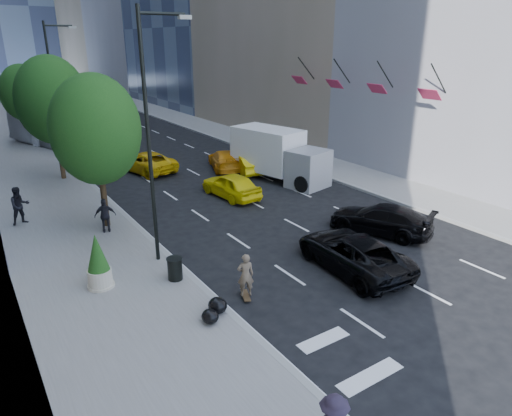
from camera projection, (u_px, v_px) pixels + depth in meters
ground at (335, 259)px, 19.77m from camera, size 160.00×160.00×0.00m
sidewalk_left at (13, 151)px, 38.59m from camera, size 6.00×120.00×0.15m
sidewalk_right at (212, 129)px, 48.40m from camera, size 4.00×120.00×0.15m
lamp_near at (152, 126)px, 17.62m from camera, size 2.13×0.22×10.00m
lamp_far at (56, 88)px, 31.72m from camera, size 2.13×0.22×10.00m
tree_near at (96, 130)px, 21.38m from camera, size 4.20×4.20×7.46m
tree_mid at (52, 100)px, 29.09m from camera, size 4.50×4.50×7.99m
tree_far at (23, 93)px, 39.51m from camera, size 3.90×3.90×6.92m
traffic_signal at (21, 89)px, 46.32m from camera, size 2.48×0.53×5.20m
facade_flags at (356, 83)px, 30.95m from camera, size 1.85×13.30×2.05m
skateboarder at (246, 278)px, 16.55m from camera, size 0.71×0.59×1.67m
black_sedan_lincoln at (353, 252)px, 18.72m from camera, size 2.93×5.60×1.51m
black_sedan_mercedes at (380, 219)px, 22.28m from camera, size 3.83×5.38×1.45m
taxi_a at (231, 185)px, 27.39m from camera, size 2.13×4.53×1.50m
taxi_b at (245, 162)px, 32.66m from camera, size 2.40×4.54×1.42m
taxi_c at (145, 162)px, 32.70m from camera, size 3.58×5.67×1.46m
taxi_d at (225, 160)px, 33.40m from camera, size 3.46×5.15×1.39m
city_bus at (66, 127)px, 39.36m from camera, size 7.95×13.45×3.70m
box_truck at (278, 154)px, 30.66m from camera, size 4.00×7.38×3.35m
pedestrian_a at (20, 206)px, 22.91m from camera, size 1.05×0.88×1.95m
pedestrian_b at (105, 216)px, 21.96m from camera, size 1.07×0.65×1.70m
trash_can at (175, 269)px, 17.71m from camera, size 0.58×0.58×0.86m
planter_shrub at (98, 262)px, 16.96m from camera, size 0.90×0.90×2.16m
garbage_bags at (215, 310)px, 15.36m from camera, size 1.10×1.06×0.55m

